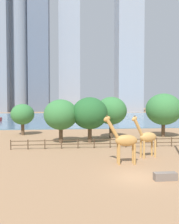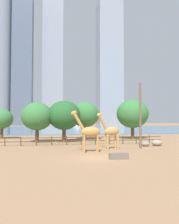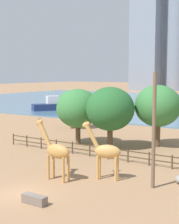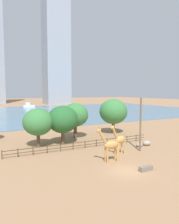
% 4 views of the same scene
% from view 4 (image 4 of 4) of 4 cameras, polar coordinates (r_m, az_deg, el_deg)
% --- Properties ---
extents(ground_plane, '(400.00, 400.00, 0.00)m').
position_cam_4_polar(ground_plane, '(102.20, -18.40, -0.23)').
color(ground_plane, '#9E7551').
extents(harbor_water, '(180.00, 86.00, 0.20)m').
position_cam_4_polar(harbor_water, '(99.24, -18.12, -0.32)').
color(harbor_water, slate).
rests_on(harbor_water, ground).
extents(giraffe_tall, '(3.50, 0.97, 4.96)m').
position_cam_4_polar(giraffe_tall, '(30.05, 5.43, -8.56)').
color(giraffe_tall, '#C18C47').
rests_on(giraffe_tall, ground).
extents(giraffe_companion, '(3.33, 1.49, 4.81)m').
position_cam_4_polar(giraffe_companion, '(33.69, 7.84, -7.19)').
color(giraffe_companion, tan).
rests_on(giraffe_companion, ground).
extents(utility_pole, '(0.28, 0.28, 8.61)m').
position_cam_4_polar(utility_pole, '(35.84, 13.18, -3.23)').
color(utility_pole, brown).
rests_on(utility_pole, ground).
extents(boulder_near_fence, '(1.19, 0.95, 0.71)m').
position_cam_4_polar(boulder_near_fence, '(39.16, 12.90, -8.38)').
color(boulder_near_fence, gray).
rests_on(boulder_near_fence, ground).
extents(boulder_by_pole, '(1.54, 1.18, 0.89)m').
position_cam_4_polar(boulder_by_pole, '(40.49, 14.70, -7.84)').
color(boulder_by_pole, gray).
rests_on(boulder_by_pole, ground).
extents(feeding_trough, '(1.80, 0.60, 0.60)m').
position_cam_4_polar(feeding_trough, '(28.15, 14.52, -14.08)').
color(feeding_trough, '#72665B').
rests_on(feeding_trough, ground).
extents(enclosure_fence, '(26.12, 0.14, 1.30)m').
position_cam_4_polar(enclosure_fence, '(37.08, -1.94, -8.38)').
color(enclosure_fence, '#4C3826').
rests_on(enclosure_fence, ground).
extents(tree_center_broad, '(5.52, 5.52, 7.02)m').
position_cam_4_polar(tree_center_broad, '(39.74, -7.04, -1.97)').
color(tree_center_broad, brown).
rests_on(tree_center_broad, ground).
extents(tree_right_tall, '(6.34, 6.34, 7.86)m').
position_cam_4_polar(tree_right_tall, '(49.92, 6.25, 0.10)').
color(tree_right_tall, brown).
rests_on(tree_right_tall, ground).
extents(tree_left_small, '(5.19, 5.19, 6.68)m').
position_cam_4_polar(tree_left_small, '(38.49, -13.31, -2.61)').
color(tree_left_small, brown).
rests_on(tree_left_small, ground).
extents(tree_right_small, '(5.37, 5.37, 7.21)m').
position_cam_4_polar(tree_right_small, '(44.78, -3.76, -0.79)').
color(tree_right_small, brown).
rests_on(tree_right_small, ground).
extents(boat_tug, '(7.04, 4.53, 2.91)m').
position_cam_4_polar(boat_tug, '(132.17, -15.47, 1.60)').
color(boat_tug, silver).
rests_on(boat_tug, harbor_water).
extents(skyline_block_right, '(17.66, 15.42, 91.91)m').
position_cam_4_polar(skyline_block_right, '(170.13, -8.75, 17.73)').
color(skyline_block_right, '#939EAD').
rests_on(skyline_block_right, ground).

